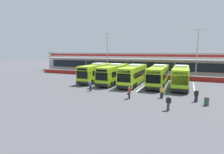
{
  "coord_description": "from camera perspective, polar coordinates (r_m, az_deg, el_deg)",
  "views": [
    {
      "loc": [
        9.33,
        -27.36,
        6.25
      ],
      "look_at": [
        -3.43,
        3.0,
        1.6
      ],
      "focal_mm": 29.13,
      "sensor_mm": 36.0,
      "label": 1
    }
  ],
  "objects": [
    {
      "name": "lamp_post_west",
      "position": [
        48.65,
        -1.49,
        8.08
      ],
      "size": [
        3.24,
        0.28,
        11.0
      ],
      "color": "#9E9EA3",
      "rests_on": "ground"
    },
    {
      "name": "coach_bus_centre",
      "position": [
        34.72,
        6.81,
        0.59
      ],
      "size": [
        3.02,
        12.19,
        3.78
      ],
      "color": "#9ED11E",
      "rests_on": "ground"
    },
    {
      "name": "coach_bus_rightmost",
      "position": [
        34.29,
        20.74,
        0.03
      ],
      "size": [
        3.02,
        12.19,
        3.78
      ],
      "color": "#9ED11E",
      "rests_on": "ground"
    },
    {
      "name": "bay_stripe_mid_west",
      "position": [
        35.81,
        3.83,
        -2.03
      ],
      "size": [
        0.14,
        13.0,
        0.01
      ],
      "primitive_type": "cube",
      "color": "silver",
      "rests_on": "ground"
    },
    {
      "name": "pedestrian_in_dark_coat",
      "position": [
        29.07,
        -6.81,
        -2.68
      ],
      "size": [
        0.53,
        0.32,
        1.62
      ],
      "color": "black",
      "rests_on": "ground"
    },
    {
      "name": "bay_stripe_west",
      "position": [
        37.37,
        -2.27,
        -1.59
      ],
      "size": [
        0.14,
        13.0,
        0.01
      ],
      "primitive_type": "cube",
      "color": "silver",
      "rests_on": "ground"
    },
    {
      "name": "bay_stripe_east",
      "position": [
        33.96,
        24.4,
        -3.29
      ],
      "size": [
        0.14,
        13.0,
        0.01
      ],
      "primitive_type": "cube",
      "color": "silver",
      "rests_on": "ground"
    },
    {
      "name": "coach_bus_leftmost",
      "position": [
        38.51,
        -4.72,
        1.35
      ],
      "size": [
        3.02,
        12.19,
        3.78
      ],
      "color": "#9ED11E",
      "rests_on": "ground"
    },
    {
      "name": "coach_bus_right_centre",
      "position": [
        34.5,
        14.36,
        0.35
      ],
      "size": [
        3.02,
        12.19,
        3.78
      ],
      "color": "#9ED11E",
      "rests_on": "ground"
    },
    {
      "name": "bay_stripe_mid_east",
      "position": [
        34.08,
        17.33,
        -2.9
      ],
      "size": [
        0.14,
        13.0,
        0.01
      ],
      "primitive_type": "cube",
      "color": "silver",
      "rests_on": "ground"
    },
    {
      "name": "pedestrian_approaching_bus",
      "position": [
        24.99,
        24.93,
        -5.15
      ],
      "size": [
        0.53,
        0.33,
        1.62
      ],
      "color": "#33333D",
      "rests_on": "ground"
    },
    {
      "name": "pedestrian_with_handbag",
      "position": [
        24.23,
        5.41,
        -4.86
      ],
      "size": [
        0.56,
        0.57,
        1.62
      ],
      "color": "black",
      "rests_on": "ground"
    },
    {
      "name": "pedestrian_child",
      "position": [
        25.27,
        15.34,
        -4.54
      ],
      "size": [
        0.46,
        0.43,
        1.62
      ],
      "color": "#33333D",
      "rests_on": "ground"
    },
    {
      "name": "lamp_post_centre",
      "position": [
        43.85,
        25.15,
        7.34
      ],
      "size": [
        3.24,
        0.28,
        11.0
      ],
      "color": "#9E9EA3",
      "rests_on": "ground"
    },
    {
      "name": "red_barrier_wall",
      "position": [
        43.27,
        10.15,
        0.35
      ],
      "size": [
        60.0,
        0.4,
        1.1
      ],
      "color": "maroon",
      "rests_on": "ground"
    },
    {
      "name": "coach_bus_left_centre",
      "position": [
        36.23,
        0.72,
        0.96
      ],
      "size": [
        3.02,
        12.19,
        3.78
      ],
      "color": "#9ED11E",
      "rests_on": "ground"
    },
    {
      "name": "ground_plane",
      "position": [
        29.58,
        3.89,
        -4.18
      ],
      "size": [
        200.0,
        200.0,
        0.0
      ],
      "primitive_type": "plane",
      "color": "#4C4C51"
    },
    {
      "name": "bay_stripe_far_west",
      "position": [
        39.31,
        -7.83,
        -1.18
      ],
      "size": [
        0.14,
        13.0,
        0.01
      ],
      "primitive_type": "cube",
      "color": "silver",
      "rests_on": "ground"
    },
    {
      "name": "litter_bin",
      "position": [
        23.94,
        27.55,
        -6.88
      ],
      "size": [
        0.54,
        0.54,
        0.93
      ],
      "color": "#2D5133",
      "rests_on": "ground"
    },
    {
      "name": "pedestrian_near_bin",
      "position": [
        20.36,
        17.29,
        -7.65
      ],
      "size": [
        0.54,
        0.35,
        1.62
      ],
      "color": "#4C4238",
      "rests_on": "ground"
    },
    {
      "name": "bay_stripe_centre",
      "position": [
        34.7,
        10.41,
        -2.47
      ],
      "size": [
        0.14,
        13.0,
        0.01
      ],
      "primitive_type": "cube",
      "color": "silver",
      "rests_on": "ground"
    },
    {
      "name": "terminal_building",
      "position": [
        55.16,
        13.07,
        4.47
      ],
      "size": [
        70.0,
        13.0,
        6.0
      ],
      "color": "beige",
      "rests_on": "ground"
    }
  ]
}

